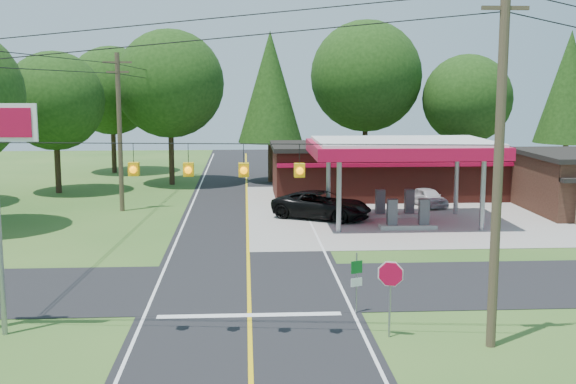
{
  "coord_description": "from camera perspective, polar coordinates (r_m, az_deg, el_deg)",
  "views": [
    {
      "loc": [
        -0.11,
        -28.12,
        8.15
      ],
      "look_at": [
        2.0,
        7.0,
        2.8
      ],
      "focal_mm": 45.0,
      "sensor_mm": 36.0,
      "label": 1
    }
  ],
  "objects": [
    {
      "name": "route_sign_post",
      "position": [
        25.83,
        5.43,
        -6.74
      ],
      "size": [
        0.43,
        0.2,
        2.21
      ],
      "color": "gray",
      "rests_on": "ground"
    },
    {
      "name": "cross_road",
      "position": [
        29.27,
        -3.11,
        -7.5
      ],
      "size": [
        70.0,
        7.0,
        0.02
      ],
      "primitive_type": "cube",
      "color": "black",
      "rests_on": "ground"
    },
    {
      "name": "main_highway",
      "position": [
        29.28,
        -3.11,
        -7.51
      ],
      "size": [
        8.0,
        120.0,
        0.02
      ],
      "primitive_type": "cube",
      "color": "black",
      "rests_on": "ground"
    },
    {
      "name": "sedan_car",
      "position": [
        48.7,
        11.0,
        -0.42
      ],
      "size": [
        4.35,
        4.35,
        1.22
      ],
      "primitive_type": "imported",
      "rotation": [
        0.0,
        0.0,
        0.24
      ],
      "color": "silver",
      "rests_on": "ground"
    },
    {
      "name": "convenience_store",
      "position": [
        52.47,
        7.7,
        1.75
      ],
      "size": [
        16.4,
        7.55,
        3.8
      ],
      "color": "#5A2119",
      "rests_on": "ground"
    },
    {
      "name": "octagonal_stop_sign",
      "position": [
        23.43,
        8.1,
        -6.91
      ],
      "size": [
        0.83,
        0.36,
        2.54
      ],
      "color": "gray",
      "rests_on": "ground"
    },
    {
      "name": "utility_pole_near_right",
      "position": [
        22.56,
        16.32,
        2.72
      ],
      "size": [
        1.8,
        0.3,
        11.5
      ],
      "color": "#473828",
      "rests_on": "ground"
    },
    {
      "name": "ground",
      "position": [
        29.28,
        -3.11,
        -7.53
      ],
      "size": [
        120.0,
        120.0,
        0.0
      ],
      "primitive_type": "plane",
      "color": "#2C571E",
      "rests_on": "ground"
    },
    {
      "name": "utility_pole_far_left",
      "position": [
        46.88,
        -13.17,
        4.82
      ],
      "size": [
        1.8,
        0.3,
        10.0
      ],
      "color": "#473828",
      "rests_on": "ground"
    },
    {
      "name": "lane_center_yellow",
      "position": [
        29.27,
        -3.11,
        -7.48
      ],
      "size": [
        0.15,
        110.0,
        0.0
      ],
      "primitive_type": "cube",
      "color": "yellow",
      "rests_on": "main_highway"
    },
    {
      "name": "suv_car",
      "position": [
        43.49,
        2.7,
        -1.05
      ],
      "size": [
        8.14,
        8.14,
        1.66
      ],
      "primitive_type": "imported",
      "rotation": [
        0.0,
        0.0,
        1.05
      ],
      "color": "black",
      "rests_on": "ground"
    },
    {
      "name": "gas_canopy",
      "position": [
        42.3,
        9.03,
        3.27
      ],
      "size": [
        10.6,
        7.4,
        4.88
      ],
      "color": "gray",
      "rests_on": "ground"
    },
    {
      "name": "overhead_beacons",
      "position": [
        22.22,
        -5.73,
        3.6
      ],
      "size": [
        17.04,
        2.04,
        1.03
      ],
      "color": "black",
      "rests_on": "ground"
    },
    {
      "name": "utility_pole_north",
      "position": [
        63.53,
        -9.25,
        5.47
      ],
      "size": [
        0.3,
        0.3,
        9.5
      ],
      "color": "#473828",
      "rests_on": "ground"
    },
    {
      "name": "treeline_backdrop",
      "position": [
        52.14,
        -2.44,
        7.91
      ],
      "size": [
        70.27,
        51.59,
        13.3
      ],
      "color": "#332316",
      "rests_on": "ground"
    }
  ]
}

